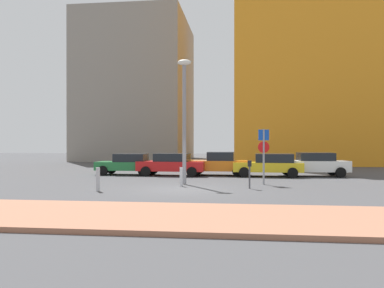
{
  "coord_description": "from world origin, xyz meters",
  "views": [
    {
      "loc": [
        2.67,
        -18.01,
        2.15
      ],
      "look_at": [
        0.05,
        3.34,
        2.08
      ],
      "focal_mm": 37.15,
      "sensor_mm": 36.0,
      "label": 1
    }
  ],
  "objects_px": {
    "parked_car_yellow": "(270,164)",
    "parked_car_white": "(313,164)",
    "parked_car_green": "(128,164)",
    "traffic_bollard_mid": "(98,179)",
    "parking_sign_post": "(264,150)",
    "parking_meter": "(250,170)",
    "parked_car_orange": "(218,164)",
    "street_lamp": "(184,110)",
    "parked_car_red": "(172,164)",
    "traffic_bollard_near": "(181,177)"
  },
  "relations": [
    {
      "from": "parked_car_white",
      "to": "street_lamp",
      "type": "xyz_separation_m",
      "value": [
        -7.5,
        -5.83,
        3.05
      ]
    },
    {
      "from": "parked_car_green",
      "to": "parked_car_orange",
      "type": "height_order",
      "value": "parked_car_orange"
    },
    {
      "from": "parked_car_yellow",
      "to": "parked_car_white",
      "type": "bearing_deg",
      "value": 9.33
    },
    {
      "from": "parked_car_red",
      "to": "parked_car_white",
      "type": "height_order",
      "value": "parked_car_white"
    },
    {
      "from": "parked_car_white",
      "to": "parking_sign_post",
      "type": "distance_m",
      "value": 6.5
    },
    {
      "from": "parked_car_white",
      "to": "parking_meter",
      "type": "bearing_deg",
      "value": -119.69
    },
    {
      "from": "parked_car_orange",
      "to": "parking_meter",
      "type": "xyz_separation_m",
      "value": [
        1.89,
        -7.41,
        0.08
      ]
    },
    {
      "from": "parking_sign_post",
      "to": "parking_meter",
      "type": "bearing_deg",
      "value": -111.48
    },
    {
      "from": "parked_car_orange",
      "to": "parked_car_yellow",
      "type": "xyz_separation_m",
      "value": [
        3.31,
        -0.5,
        -0.01
      ]
    },
    {
      "from": "parked_car_orange",
      "to": "traffic_bollard_mid",
      "type": "height_order",
      "value": "parked_car_orange"
    },
    {
      "from": "parked_car_white",
      "to": "parking_meter",
      "type": "distance_m",
      "value": 8.48
    },
    {
      "from": "parked_car_green",
      "to": "parked_car_yellow",
      "type": "xyz_separation_m",
      "value": [
        9.34,
        -0.23,
        0.02
      ]
    },
    {
      "from": "parked_car_green",
      "to": "parking_meter",
      "type": "relative_size",
      "value": 3.02
    },
    {
      "from": "traffic_bollard_near",
      "to": "traffic_bollard_mid",
      "type": "bearing_deg",
      "value": -143.84
    },
    {
      "from": "parking_sign_post",
      "to": "traffic_bollard_near",
      "type": "bearing_deg",
      "value": -162.24
    },
    {
      "from": "parked_car_white",
      "to": "traffic_bollard_mid",
      "type": "height_order",
      "value": "parked_car_white"
    },
    {
      "from": "parked_car_green",
      "to": "parked_car_orange",
      "type": "distance_m",
      "value": 6.04
    },
    {
      "from": "parked_car_green",
      "to": "parked_car_white",
      "type": "distance_m",
      "value": 12.13
    },
    {
      "from": "traffic_bollard_mid",
      "to": "parked_car_red",
      "type": "bearing_deg",
      "value": 78.15
    },
    {
      "from": "parked_car_red",
      "to": "parking_meter",
      "type": "height_order",
      "value": "parked_car_red"
    },
    {
      "from": "parking_meter",
      "to": "traffic_bollard_mid",
      "type": "distance_m",
      "value": 6.95
    },
    {
      "from": "parked_car_red",
      "to": "parked_car_yellow",
      "type": "relative_size",
      "value": 1.03
    },
    {
      "from": "parking_sign_post",
      "to": "traffic_bollard_near",
      "type": "height_order",
      "value": "parking_sign_post"
    },
    {
      "from": "parked_car_green",
      "to": "traffic_bollard_mid",
      "type": "bearing_deg",
      "value": -82.17
    },
    {
      "from": "parked_car_green",
      "to": "parked_car_red",
      "type": "bearing_deg",
      "value": -6.23
    },
    {
      "from": "parked_car_yellow",
      "to": "traffic_bollard_near",
      "type": "distance_m",
      "value": 7.88
    },
    {
      "from": "parking_meter",
      "to": "street_lamp",
      "type": "relative_size",
      "value": 0.2
    },
    {
      "from": "parked_car_orange",
      "to": "traffic_bollard_mid",
      "type": "xyz_separation_m",
      "value": [
        -4.8,
        -9.24,
        -0.25
      ]
    },
    {
      "from": "parked_car_orange",
      "to": "parked_car_red",
      "type": "bearing_deg",
      "value": -168.58
    },
    {
      "from": "parked_car_green",
      "to": "street_lamp",
      "type": "height_order",
      "value": "street_lamp"
    },
    {
      "from": "parked_car_green",
      "to": "parked_car_orange",
      "type": "bearing_deg",
      "value": 2.58
    },
    {
      "from": "parking_sign_post",
      "to": "parked_car_red",
      "type": "bearing_deg",
      "value": 139.23
    },
    {
      "from": "parked_car_white",
      "to": "traffic_bollard_mid",
      "type": "bearing_deg",
      "value": -139.84
    },
    {
      "from": "parked_car_red",
      "to": "parked_car_white",
      "type": "bearing_deg",
      "value": 3.51
    },
    {
      "from": "parked_car_white",
      "to": "street_lamp",
      "type": "height_order",
      "value": "street_lamp"
    },
    {
      "from": "parked_car_yellow",
      "to": "traffic_bollard_near",
      "type": "bearing_deg",
      "value": -127.12
    },
    {
      "from": "parked_car_yellow",
      "to": "traffic_bollard_mid",
      "type": "height_order",
      "value": "parked_car_yellow"
    },
    {
      "from": "parking_meter",
      "to": "traffic_bollard_mid",
      "type": "height_order",
      "value": "parking_meter"
    },
    {
      "from": "parked_car_yellow",
      "to": "street_lamp",
      "type": "xyz_separation_m",
      "value": [
        -4.72,
        -5.37,
        3.07
      ]
    },
    {
      "from": "parked_car_yellow",
      "to": "parking_meter",
      "type": "bearing_deg",
      "value": -101.61
    },
    {
      "from": "parking_sign_post",
      "to": "parked_car_yellow",
      "type": "bearing_deg",
      "value": 82.48
    },
    {
      "from": "parked_car_red",
      "to": "traffic_bollard_mid",
      "type": "height_order",
      "value": "parked_car_red"
    },
    {
      "from": "parked_car_red",
      "to": "street_lamp",
      "type": "height_order",
      "value": "street_lamp"
    },
    {
      "from": "parked_car_white",
      "to": "parking_meter",
      "type": "relative_size",
      "value": 3.4
    },
    {
      "from": "parked_car_orange",
      "to": "parking_sign_post",
      "type": "bearing_deg",
      "value": -64.13
    },
    {
      "from": "parked_car_orange",
      "to": "parked_car_yellow",
      "type": "relative_size",
      "value": 0.91
    },
    {
      "from": "parked_car_green",
      "to": "parked_car_red",
      "type": "height_order",
      "value": "parked_car_red"
    },
    {
      "from": "street_lamp",
      "to": "parked_car_green",
      "type": "bearing_deg",
      "value": 129.52
    },
    {
      "from": "parked_car_green",
      "to": "traffic_bollard_mid",
      "type": "xyz_separation_m",
      "value": [
        1.23,
        -8.97,
        -0.22
      ]
    },
    {
      "from": "parked_car_red",
      "to": "parking_sign_post",
      "type": "bearing_deg",
      "value": -40.77
    }
  ]
}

